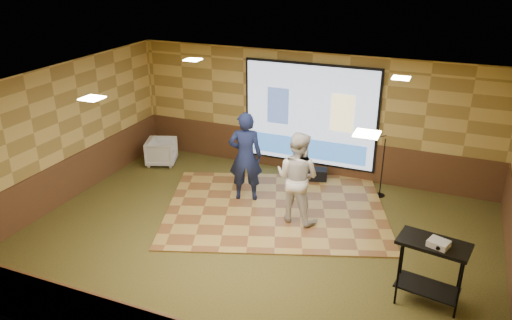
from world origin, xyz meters
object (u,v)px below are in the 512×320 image
at_px(av_table, 432,259).
at_px(banquet_chair, 162,152).
at_px(projector_screen, 309,116).
at_px(player_right, 297,178).
at_px(projector, 439,244).
at_px(player_left, 245,157).
at_px(duffel_bag, 317,175).
at_px(mic_stand, 379,175).
at_px(dance_floor, 276,208).

relative_size(av_table, banquet_chair, 1.49).
relative_size(projector_screen, av_table, 3.00).
xyz_separation_m(projector_screen, player_right, (0.51, -2.46, -0.49)).
bearing_deg(projector, player_right, 166.96).
bearing_deg(player_left, duffel_bag, -147.07).
xyz_separation_m(player_right, mic_stand, (1.34, 1.83, -0.49)).
xyz_separation_m(mic_stand, duffel_bag, (-1.50, 0.23, -0.34)).
distance_m(player_left, duffel_bag, 2.15).
relative_size(projector, banquet_chair, 0.39).
bearing_deg(banquet_chair, mic_stand, -107.09).
relative_size(projector_screen, dance_floor, 0.72).
height_order(projector_screen, projector, projector_screen).
height_order(dance_floor, player_right, player_right).
bearing_deg(banquet_chair, player_right, -130.30).
relative_size(projector_screen, banquet_chair, 4.48).
height_order(dance_floor, av_table, av_table).
bearing_deg(av_table, duffel_bag, 127.50).
height_order(projector_screen, player_right, projector_screen).
height_order(av_table, banquet_chair, av_table).
distance_m(player_left, player_right, 1.43).
distance_m(dance_floor, player_left, 1.30).
bearing_deg(duffel_bag, player_right, -85.79).
bearing_deg(banquet_chair, duffel_bag, -102.61).
distance_m(dance_floor, av_table, 3.90).
height_order(player_left, player_right, player_left).
height_order(projector, banquet_chair, projector).
xyz_separation_m(av_table, projector, (0.06, -0.10, 0.35)).
relative_size(dance_floor, av_table, 4.19).
bearing_deg(av_table, player_right, 148.36).
distance_m(projector_screen, av_table, 5.27).
relative_size(player_right, projector, 6.51).
distance_m(projector_screen, player_left, 2.17).
bearing_deg(projector_screen, banquet_chair, -165.50).
bearing_deg(projector_screen, av_table, -52.03).
xyz_separation_m(player_right, duffel_bag, (-0.15, 2.06, -0.83)).
bearing_deg(duffel_bag, mic_stand, -8.80).
bearing_deg(dance_floor, projector, -31.92).
distance_m(projector, banquet_chair, 7.71).
relative_size(player_left, mic_stand, 1.34).
xyz_separation_m(projector, duffel_bag, (-2.92, 3.82, -1.00)).
relative_size(projector, mic_stand, 0.20).
distance_m(projector_screen, player_right, 2.56).
bearing_deg(player_left, projector_screen, -132.72).
distance_m(banquet_chair, duffel_bag, 4.05).
height_order(projector_screen, mic_stand, projector_screen).
height_order(dance_floor, player_left, player_left).
distance_m(projector_screen, banquet_chair, 3.94).
distance_m(player_right, duffel_bag, 2.23).
xyz_separation_m(player_left, mic_stand, (2.69, 1.33, -0.54)).
height_order(player_left, duffel_bag, player_left).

